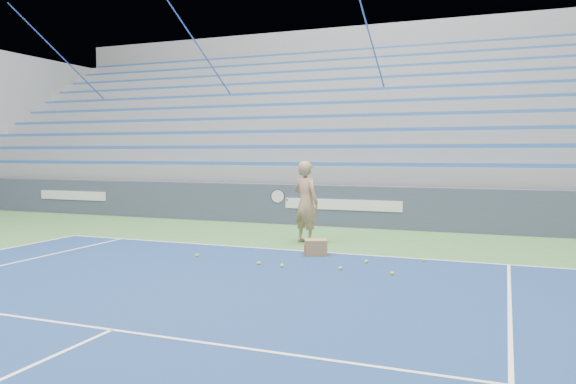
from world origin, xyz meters
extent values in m
cube|color=white|center=(0.00, 11.88, 0.01)|extent=(10.97, 0.05, 0.00)
cube|color=white|center=(0.00, 6.40, 0.01)|extent=(8.23, 0.05, 0.00)
cube|color=#3A4259|center=(0.00, 15.88, 0.55)|extent=(30.00, 0.30, 1.10)
cube|color=white|center=(-9.00, 15.72, 0.60)|extent=(2.60, 0.02, 0.28)
cube|color=white|center=(0.00, 15.72, 0.60)|extent=(3.20, 0.02, 0.28)
cube|color=gray|center=(0.00, 20.43, 0.55)|extent=(30.00, 8.50, 1.10)
cube|color=gray|center=(0.00, 20.43, 1.35)|extent=(30.00, 8.50, 0.50)
cube|color=#2B579D|center=(0.00, 16.56, 1.66)|extent=(29.60, 0.42, 0.11)
cube|color=gray|center=(0.00, 20.86, 1.85)|extent=(30.00, 7.65, 0.50)
cube|color=#2B579D|center=(0.00, 17.41, 2.16)|extent=(29.60, 0.42, 0.11)
cube|color=gray|center=(0.00, 21.28, 2.35)|extent=(30.00, 6.80, 0.50)
cube|color=#2B579D|center=(0.00, 18.26, 2.66)|extent=(29.60, 0.42, 0.11)
cube|color=gray|center=(0.00, 21.71, 2.85)|extent=(30.00, 5.95, 0.50)
cube|color=#2B579D|center=(0.00, 19.11, 3.16)|extent=(29.60, 0.42, 0.11)
cube|color=gray|center=(0.00, 22.13, 3.35)|extent=(30.00, 5.10, 0.50)
cube|color=#2B579D|center=(0.00, 19.96, 3.66)|extent=(29.60, 0.42, 0.11)
cube|color=gray|center=(0.00, 22.56, 3.85)|extent=(30.00, 4.25, 0.50)
cube|color=#2B579D|center=(0.00, 20.81, 4.15)|extent=(29.60, 0.42, 0.11)
cube|color=gray|center=(0.00, 22.98, 4.35)|extent=(30.00, 3.40, 0.50)
cube|color=#2B579D|center=(0.00, 21.66, 4.65)|extent=(29.60, 0.42, 0.11)
cube|color=gray|center=(0.00, 23.41, 4.85)|extent=(30.00, 2.55, 0.50)
cube|color=#2B579D|center=(0.00, 22.51, 5.15)|extent=(29.60, 0.42, 0.11)
cube|color=gray|center=(0.00, 23.84, 5.35)|extent=(30.00, 1.70, 0.50)
cube|color=#2B579D|center=(0.00, 23.36, 5.65)|extent=(29.60, 0.42, 0.11)
cube|color=gray|center=(0.00, 24.26, 5.85)|extent=(30.00, 0.85, 0.50)
cube|color=#2B579D|center=(0.00, 24.21, 6.15)|extent=(29.60, 0.42, 0.11)
cube|color=gray|center=(-15.15, 20.43, 3.05)|extent=(0.30, 8.80, 6.10)
cube|color=gray|center=(0.00, 24.98, 3.65)|extent=(31.00, 0.40, 7.30)
cylinder|color=#3151AC|center=(-12.00, 20.43, 4.60)|extent=(0.05, 8.53, 5.04)
cylinder|color=#3151AC|center=(-6.00, 20.43, 4.60)|extent=(0.05, 8.53, 5.04)
cylinder|color=#3151AC|center=(0.00, 20.43, 4.60)|extent=(0.05, 8.53, 5.04)
imported|color=tan|center=(-0.03, 12.94, 0.90)|extent=(0.77, 0.66, 1.79)
cylinder|color=black|center=(-0.38, 12.69, 0.95)|extent=(0.12, 0.27, 0.08)
cylinder|color=beige|center=(-0.48, 12.41, 1.05)|extent=(0.29, 0.16, 0.28)
torus|color=black|center=(-0.48, 12.41, 1.05)|extent=(0.31, 0.18, 0.30)
cube|color=olive|center=(0.66, 11.55, 0.16)|extent=(0.51, 0.45, 0.31)
cube|color=#B21E19|center=(0.66, 11.38, 0.16)|extent=(0.31, 0.14, 0.14)
sphere|color=#CBE02D|center=(2.37, 10.33, 0.03)|extent=(0.07, 0.07, 0.07)
sphere|color=#CBE02D|center=(0.03, 10.31, 0.03)|extent=(0.07, 0.07, 0.07)
sphere|color=#CBE02D|center=(1.48, 10.41, 0.03)|extent=(0.07, 0.07, 0.07)
sphere|color=#CBE02D|center=(1.75, 11.15, 0.03)|extent=(0.07, 0.07, 0.07)
sphere|color=#CBE02D|center=(2.69, 11.66, 0.03)|extent=(0.07, 0.07, 0.07)
sphere|color=#CBE02D|center=(-1.38, 10.58, 0.03)|extent=(0.07, 0.07, 0.07)
sphere|color=#CBE02D|center=(0.48, 10.26, 0.03)|extent=(0.07, 0.07, 0.07)
camera|label=1|loc=(4.03, 1.43, 1.97)|focal=35.00mm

